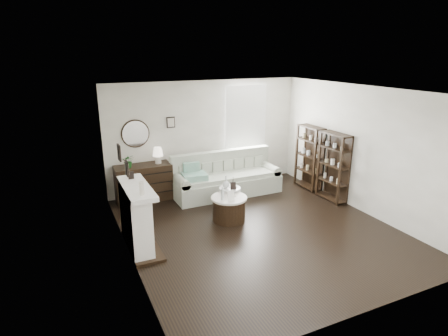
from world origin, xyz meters
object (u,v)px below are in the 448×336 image
drum_table (229,208)px  pedestal_table (230,190)px  dresser (144,183)px  sofa (226,180)px

drum_table → pedestal_table: (0.18, 0.35, 0.26)m
pedestal_table → drum_table: bearing=-117.9°
drum_table → pedestal_table: 0.47m
dresser → drum_table: dresser is taller
dresser → drum_table: 2.28m
sofa → drum_table: 1.57m
sofa → pedestal_table: sofa is taller
dresser → drum_table: bearing=-54.0°
dresser → pedestal_table: bearing=-44.4°
dresser → sofa: bearing=-11.4°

